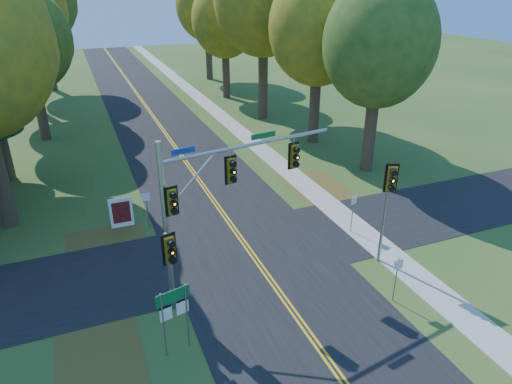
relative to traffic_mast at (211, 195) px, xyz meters
name	(u,v)px	position (x,y,z in m)	size (l,w,h in m)	color
ground	(264,271)	(2.49, 0.53, -4.57)	(160.00, 160.00, 0.00)	#294D1B
road_main	(264,270)	(2.49, 0.53, -4.56)	(8.00, 160.00, 0.02)	black
road_cross	(248,249)	(2.49, 2.53, -4.56)	(60.00, 6.00, 0.02)	black
centerline_left	(262,271)	(2.39, 0.53, -4.54)	(0.10, 160.00, 0.01)	gold
centerline_right	(266,270)	(2.59, 0.53, -4.54)	(0.10, 160.00, 0.01)	gold
sidewalk_east	(376,244)	(8.69, 0.53, -4.54)	(1.60, 160.00, 0.06)	#9E998E
leaf_patch_w_near	(109,255)	(-4.01, 4.53, -4.56)	(4.00, 6.00, 0.00)	brown
leaf_patch_e	(327,195)	(9.29, 6.53, -4.56)	(3.50, 8.00, 0.00)	brown
leaf_patch_w_far	(100,363)	(-5.01, -2.47, -4.56)	(3.00, 5.00, 0.00)	brown
tree_e_a	(380,43)	(14.05, 9.30, 3.97)	(7.20, 7.20, 12.73)	#38281C
tree_e_b	(319,28)	(13.46, 16.11, 4.33)	(7.60, 7.60, 13.33)	#38281C
tree_w_c	(27,40)	(-7.05, 25.00, 3.38)	(6.80, 6.80, 11.91)	#38281C
tree_w_d	(21,8)	(-7.64, 33.72, 5.21)	(8.20, 8.20, 14.56)	#38281C
tree_e_d	(225,20)	(11.75, 33.40, 3.67)	(7.00, 7.00, 12.32)	#38281C
tree_w_e	(38,0)	(-6.44, 44.62, 5.51)	(8.40, 8.40, 14.97)	#38281C
tree_e_e	(207,5)	(12.96, 44.11, 4.63)	(7.80, 7.80, 13.74)	#38281C
traffic_mast	(211,195)	(0.00, 0.00, 0.00)	(7.74, 1.77, 7.10)	#999CA2
east_signal_pole	(389,189)	(7.81, -0.96, -0.70)	(0.56, 0.68, 5.10)	gray
ped_signal_pole	(170,255)	(-1.97, -0.80, -1.83)	(0.58, 0.67, 3.68)	gray
route_sign_cluster	(174,308)	(-2.32, -2.87, -2.65)	(1.24, 0.33, 2.72)	gray
info_kiosk	(121,213)	(-3.01, 7.24, -3.73)	(1.21, 0.19, 1.68)	white
reg_sign_e_north	(353,207)	(8.14, 2.02, -3.03)	(0.41, 0.18, 2.24)	gray
reg_sign_e_south	(397,272)	(6.69, -3.48, -3.13)	(0.40, 0.08, 2.09)	gray
reg_sign_w	(147,204)	(-1.72, 6.48, -3.08)	(0.41, 0.14, 2.17)	gray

